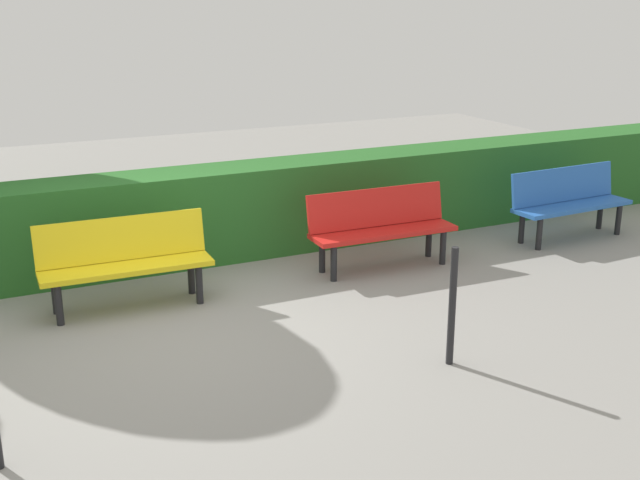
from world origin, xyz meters
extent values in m
plane|color=gray|center=(0.00, 0.00, 0.00)|extent=(20.42, 20.42, 0.00)
cube|color=blue|center=(-5.15, -0.62, 0.41)|extent=(1.63, 0.49, 0.05)
cube|color=blue|center=(-5.15, -0.81, 0.65)|extent=(1.62, 0.18, 0.42)
cylinder|color=black|center=(-5.82, -0.50, 0.20)|extent=(0.07, 0.07, 0.39)
cylinder|color=black|center=(-5.81, -0.80, 0.20)|extent=(0.07, 0.07, 0.39)
cylinder|color=black|center=(-4.50, -0.44, 0.20)|extent=(0.07, 0.07, 0.39)
cylinder|color=black|center=(-4.49, -0.74, 0.20)|extent=(0.07, 0.07, 0.39)
cube|color=red|center=(-2.52, -0.67, 0.41)|extent=(1.66, 0.47, 0.05)
cube|color=red|center=(-2.52, -0.86, 0.65)|extent=(1.65, 0.17, 0.42)
cylinder|color=black|center=(-3.18, -0.50, 0.20)|extent=(0.07, 0.07, 0.39)
cylinder|color=black|center=(-3.19, -0.80, 0.20)|extent=(0.07, 0.07, 0.39)
cylinder|color=black|center=(-1.84, -0.54, 0.20)|extent=(0.07, 0.07, 0.39)
cylinder|color=black|center=(-1.85, -0.84, 0.20)|extent=(0.07, 0.07, 0.39)
cube|color=yellow|center=(0.27, -0.71, 0.41)|extent=(1.62, 0.47, 0.05)
cube|color=yellow|center=(0.27, -0.90, 0.65)|extent=(1.61, 0.16, 0.42)
cylinder|color=black|center=(-0.38, -0.54, 0.20)|extent=(0.07, 0.07, 0.39)
cylinder|color=black|center=(-0.39, -0.84, 0.20)|extent=(0.07, 0.07, 0.39)
cylinder|color=black|center=(0.93, -0.58, 0.20)|extent=(0.07, 0.07, 0.39)
cylinder|color=black|center=(0.93, -0.88, 0.20)|extent=(0.07, 0.07, 0.39)
cube|color=#266023|center=(-1.18, -1.84, 0.52)|extent=(16.42, 0.69, 1.03)
cylinder|color=black|center=(-1.82, 1.62, 0.50)|extent=(0.06, 0.06, 1.00)
camera|label=1|loc=(1.68, 6.46, 2.89)|focal=44.35mm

